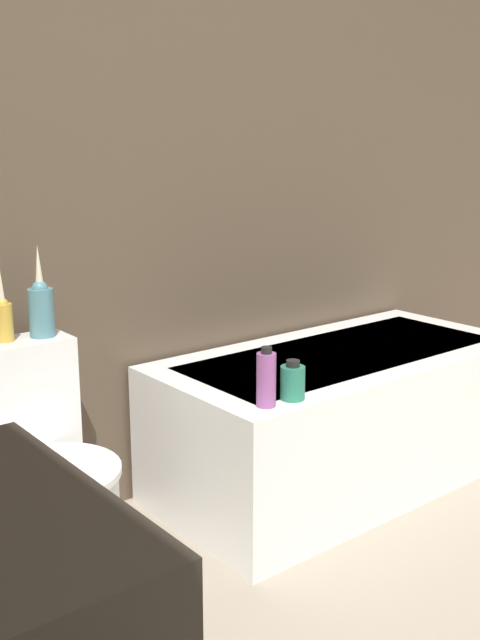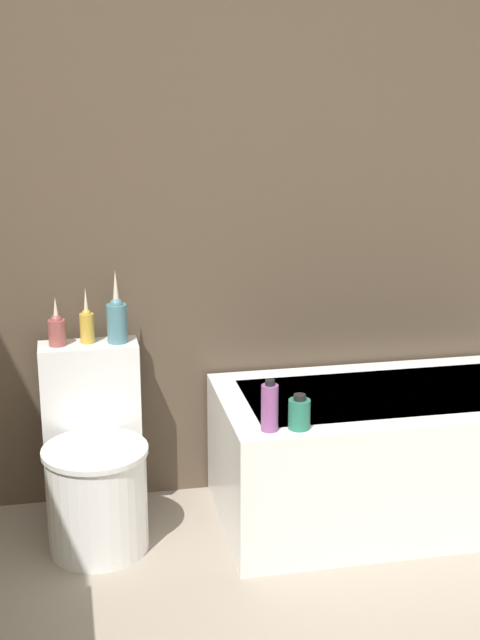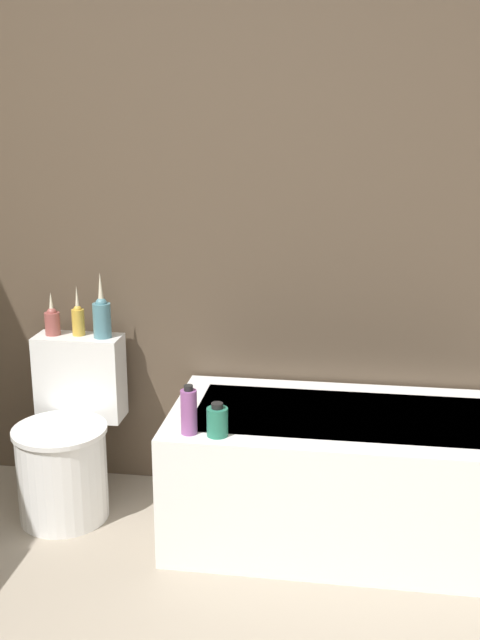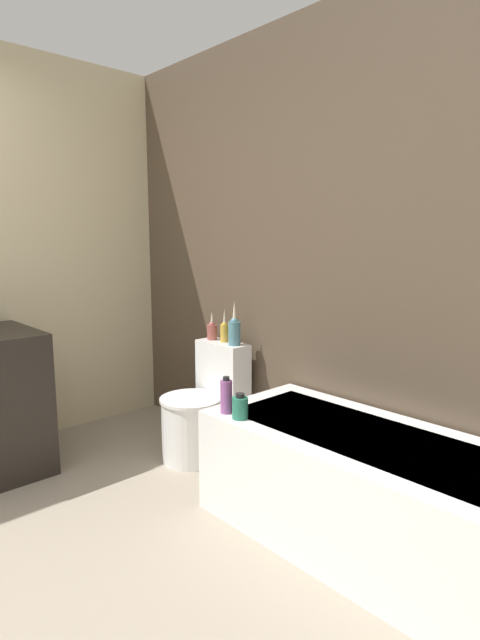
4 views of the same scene
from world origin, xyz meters
name	(u,v)px [view 3 (image 3 of 4)]	position (x,y,z in m)	size (l,w,h in m)	color
wall_back_tiled	(173,199)	(0.00, 2.32, 1.30)	(6.40, 0.06, 2.60)	brown
bathtub	(356,475)	(0.81, 1.92, 0.26)	(1.47, 0.70, 0.52)	white
toilet	(68,444)	(-0.40, 1.96, 0.30)	(0.39, 0.54, 0.72)	white
vase_gold	(52,320)	(-0.51, 2.16, 0.79)	(0.07, 0.07, 0.19)	#994C47
vase_silver	(78,319)	(-0.40, 2.17, 0.79)	(0.05, 0.05, 0.22)	gold
vase_bronze	(102,316)	(-0.28, 2.15, 0.82)	(0.08, 0.08, 0.28)	teal
shampoo_bottle_tall	(189,411)	(0.20, 1.66, 0.61)	(0.06, 0.06, 0.19)	#8C4C8C
shampoo_bottle_short	(217,421)	(0.31, 1.65, 0.58)	(0.08, 0.08, 0.13)	#267259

